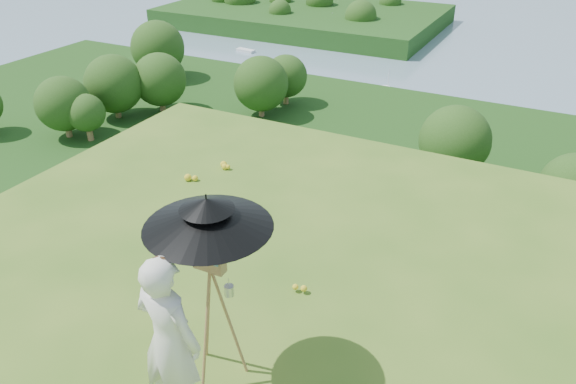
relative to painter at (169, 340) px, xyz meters
The scene contains 10 objects.
forest_slope 46.28m from the painter, 87.47° to the left, with size 140.00×56.00×22.00m, color #1B3A10.
shoreline_tier 83.85m from the painter, 88.81° to the left, with size 170.00×28.00×8.00m, color slate.
peninsula 174.34m from the painter, 115.32° to the left, with size 90.00×60.00×12.00m, color #1B3A10, non-canonical shape.
slope_trees 38.72m from the painter, 87.47° to the left, with size 110.00×50.00×6.00m, color #234815, non-canonical shape.
harbor_town 81.19m from the painter, 88.81° to the left, with size 110.00×22.00×5.00m, color silver, non-canonical shape.
moored_boats 165.29m from the painter, 93.88° to the left, with size 140.00×140.00×0.70m, color white, non-canonical shape.
painter is the anchor object (origin of this frame).
field_easel 0.62m from the painter, 82.47° to the left, with size 0.65×0.65×1.72m, color #A16743, non-canonical shape.
sun_umbrella 1.08m from the painter, 83.00° to the left, with size 1.23×1.23×0.79m, color black, non-canonical shape.
painter_cap 0.89m from the painter, ahead, with size 0.19×0.22×0.10m, color #C16A6B, non-canonical shape.
Camera 1 is at (1.21, -3.19, 4.69)m, focal length 35.00 mm.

